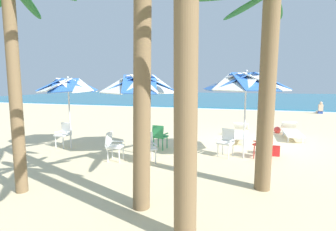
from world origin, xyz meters
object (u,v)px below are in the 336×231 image
(beach_ball, at_px, (277,130))
(plastic_chair_4, at_px, (147,146))
(plastic_chair_5, at_px, (64,133))
(sun_lounger_1, at_px, (239,133))
(beach_umbrella_0, at_px, (246,82))
(plastic_chair_2, at_px, (113,144))
(palm_tree_3, at_px, (185,54))
(plastic_chair_3, at_px, (160,135))
(palm_tree_1, at_px, (9,46))
(cooler_box, at_px, (271,149))
(beachgoer_seated, at_px, (320,110))
(beach_umbrella_1, at_px, (140,85))
(palm_tree_4, at_px, (141,32))
(plastic_chair_0, at_px, (265,143))
(palm_tree_2, at_px, (267,74))
(plastic_chair_1, at_px, (227,141))
(sun_lounger_0, at_px, (292,132))
(beach_umbrella_2, at_px, (68,86))

(beach_ball, bearing_deg, plastic_chair_4, -125.51)
(plastic_chair_5, distance_m, sun_lounger_1, 6.81)
(beach_umbrella_0, height_order, beach_ball, beach_umbrella_0)
(plastic_chair_2, xyz_separation_m, palm_tree_3, (2.93, -3.23, 2.20))
(beach_umbrella_0, distance_m, beach_ball, 5.27)
(plastic_chair_3, relative_size, palm_tree_1, 0.20)
(cooler_box, bearing_deg, beachgoer_seated, 70.74)
(beach_umbrella_1, height_order, palm_tree_4, palm_tree_4)
(plastic_chair_0, relative_size, cooler_box, 1.73)
(plastic_chair_4, distance_m, cooler_box, 4.04)
(plastic_chair_3, xyz_separation_m, cooler_box, (3.69, 0.39, -0.30))
(palm_tree_1, height_order, cooler_box, palm_tree_1)
(palm_tree_3, height_order, cooler_box, palm_tree_3)
(beach_umbrella_0, bearing_deg, plastic_chair_3, 174.94)
(palm_tree_2, height_order, beach_ball, palm_tree_2)
(plastic_chair_3, distance_m, sun_lounger_1, 3.55)
(plastic_chair_1, height_order, sun_lounger_0, plastic_chair_1)
(plastic_chair_1, bearing_deg, plastic_chair_5, -175.40)
(sun_lounger_0, xyz_separation_m, sun_lounger_1, (-2.13, -0.97, 0.00))
(plastic_chair_2, bearing_deg, beach_umbrella_1, 58.81)
(plastic_chair_3, height_order, plastic_chair_4, same)
(plastic_chair_1, distance_m, plastic_chair_2, 3.53)
(plastic_chair_1, height_order, beach_ball, plastic_chair_1)
(palm_tree_1, bearing_deg, palm_tree_3, -9.99)
(palm_tree_3, distance_m, beachgoer_seated, 19.63)
(beach_umbrella_2, bearing_deg, palm_tree_1, -68.36)
(sun_lounger_1, bearing_deg, plastic_chair_0, -71.96)
(beach_umbrella_1, height_order, palm_tree_3, palm_tree_3)
(beach_umbrella_1, bearing_deg, beach_ball, 47.49)
(palm_tree_1, distance_m, cooler_box, 7.63)
(sun_lounger_1, distance_m, beachgoer_seated, 12.55)
(plastic_chair_2, xyz_separation_m, sun_lounger_0, (5.65, 4.98, -0.22))
(palm_tree_3, bearing_deg, beach_ball, 76.20)
(plastic_chair_4, bearing_deg, plastic_chair_1, 31.90)
(plastic_chair_5, bearing_deg, palm_tree_3, -37.60)
(palm_tree_3, height_order, palm_tree_4, palm_tree_4)
(beach_umbrella_0, height_order, plastic_chair_3, beach_umbrella_0)
(plastic_chair_2, relative_size, palm_tree_1, 0.20)
(palm_tree_3, distance_m, palm_tree_4, 1.45)
(plastic_chair_3, relative_size, beach_ball, 2.83)
(plastic_chair_2, bearing_deg, beach_umbrella_0, 20.45)
(plastic_chair_4, bearing_deg, palm_tree_4, -69.97)
(palm_tree_2, bearing_deg, palm_tree_4, -150.04)
(sun_lounger_0, xyz_separation_m, palm_tree_2, (-1.52, -6.03, 2.21))
(beach_umbrella_1, xyz_separation_m, beachgoer_seated, (8.68, 14.35, -1.97))
(palm_tree_2, relative_size, cooler_box, 8.27)
(plastic_chair_2, distance_m, cooler_box, 5.03)
(plastic_chair_1, relative_size, beach_umbrella_2, 0.34)
(beach_umbrella_0, distance_m, palm_tree_4, 4.21)
(plastic_chair_1, relative_size, palm_tree_1, 0.20)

